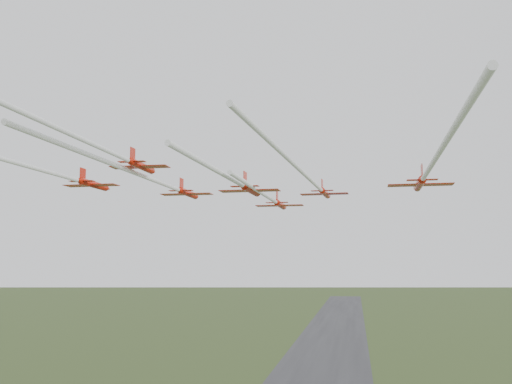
% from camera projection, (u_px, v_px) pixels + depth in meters
% --- Properties ---
extents(runway, '(38.00, 900.00, 0.04)m').
position_uv_depth(runway, '(330.00, 346.00, 285.73)').
color(runway, '#303032').
rests_on(runway, ground).
extents(jet_lead, '(9.73, 49.78, 2.91)m').
position_uv_depth(jet_lead, '(272.00, 199.00, 106.96)').
color(jet_lead, red).
extents(jet_row2_left, '(9.80, 63.51, 2.94)m').
position_uv_depth(jet_row2_left, '(159.00, 182.00, 93.94)').
color(jet_row2_left, red).
extents(jet_row2_right, '(9.03, 66.85, 2.59)m').
position_uv_depth(jet_row2_right, '(310.00, 179.00, 86.93)').
color(jet_row2_right, red).
extents(jet_row3_left, '(9.36, 57.38, 2.80)m').
position_uv_depth(jet_row3_left, '(50.00, 172.00, 84.62)').
color(jet_row3_left, red).
extents(jet_row3_mid, '(9.93, 44.54, 2.96)m').
position_uv_depth(jet_row3_mid, '(239.00, 183.00, 85.42)').
color(jet_row3_mid, red).
extents(jet_row3_right, '(9.45, 58.69, 2.83)m').
position_uv_depth(jet_row3_right, '(429.00, 169.00, 71.09)').
color(jet_row3_right, red).
extents(jet_row4_left, '(8.43, 59.68, 2.54)m').
position_uv_depth(jet_row4_left, '(94.00, 145.00, 67.55)').
color(jet_row4_left, red).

